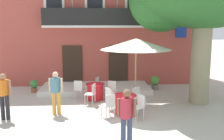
{
  "coord_description": "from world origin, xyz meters",
  "views": [
    {
      "loc": [
        -0.96,
        -9.2,
        3.27
      ],
      "look_at": [
        -0.17,
        2.53,
        1.3
      ],
      "focal_mm": 40.36,
      "sensor_mm": 36.0,
      "label": 1
    }
  ],
  "objects_px": {
    "cafe_chair_near_tree_1": "(139,105)",
    "cafe_chair_middle_2": "(92,93)",
    "cafe_chair_middle_1": "(79,88)",
    "ground_planter_left": "(34,85)",
    "cafe_chair_middle_0": "(99,85)",
    "pedestrian_near_entrance": "(56,90)",
    "cafe_table_near_tree": "(125,104)",
    "cafe_chair_near_tree_2": "(138,97)",
    "cafe_chair_near_tree_3": "(111,97)",
    "cafe_umbrella": "(136,44)",
    "pedestrian_by_tree": "(4,94)",
    "cafe_table_middle": "(95,92)",
    "ground_planter_right": "(155,82)",
    "pedestrian_mid_plaza": "(127,115)",
    "cafe_chair_middle_3": "(111,90)",
    "cafe_chair_near_tree_0": "(109,104)"
  },
  "relations": [
    {
      "from": "cafe_chair_middle_0",
      "to": "cafe_chair_middle_3",
      "type": "xyz_separation_m",
      "value": [
        0.52,
        -0.95,
        0.0
      ]
    },
    {
      "from": "cafe_chair_near_tree_1",
      "to": "ground_planter_left",
      "type": "xyz_separation_m",
      "value": [
        -4.69,
        4.2,
        -0.17
      ]
    },
    {
      "from": "cafe_chair_near_tree_0",
      "to": "cafe_chair_middle_0",
      "type": "xyz_separation_m",
      "value": [
        -0.3,
        3.13,
        0.0
      ]
    },
    {
      "from": "cafe_chair_middle_1",
      "to": "ground_planter_right",
      "type": "height_order",
      "value": "cafe_chair_middle_1"
    },
    {
      "from": "cafe_table_middle",
      "to": "ground_planter_right",
      "type": "bearing_deg",
      "value": 29.19
    },
    {
      "from": "ground_planter_right",
      "to": "pedestrian_near_entrance",
      "type": "height_order",
      "value": "pedestrian_near_entrance"
    },
    {
      "from": "cafe_chair_near_tree_2",
      "to": "pedestrian_by_tree",
      "type": "relative_size",
      "value": 0.54
    },
    {
      "from": "cafe_chair_near_tree_2",
      "to": "cafe_chair_middle_2",
      "type": "bearing_deg",
      "value": 157.62
    },
    {
      "from": "cafe_table_middle",
      "to": "cafe_chair_middle_2",
      "type": "distance_m",
      "value": 0.77
    },
    {
      "from": "cafe_chair_near_tree_3",
      "to": "ground_planter_left",
      "type": "xyz_separation_m",
      "value": [
        -3.75,
        3.02,
        -0.17
      ]
    },
    {
      "from": "cafe_chair_near_tree_2",
      "to": "cafe_chair_middle_0",
      "type": "distance_m",
      "value": 2.69
    },
    {
      "from": "cafe_chair_near_tree_1",
      "to": "cafe_chair_middle_2",
      "type": "distance_m",
      "value": 2.54
    },
    {
      "from": "cafe_chair_near_tree_2",
      "to": "ground_planter_left",
      "type": "bearing_deg",
      "value": 147.48
    },
    {
      "from": "pedestrian_near_entrance",
      "to": "cafe_table_near_tree",
      "type": "bearing_deg",
      "value": -3.71
    },
    {
      "from": "cafe_chair_middle_2",
      "to": "ground_planter_right",
      "type": "bearing_deg",
      "value": 36.93
    },
    {
      "from": "cafe_chair_middle_2",
      "to": "ground_planter_left",
      "type": "bearing_deg",
      "value": 142.09
    },
    {
      "from": "cafe_chair_middle_0",
      "to": "cafe_table_middle",
      "type": "bearing_deg",
      "value": -105.13
    },
    {
      "from": "cafe_umbrella",
      "to": "cafe_chair_near_tree_3",
      "type": "bearing_deg",
      "value": -160.72
    },
    {
      "from": "cafe_chair_middle_3",
      "to": "pedestrian_mid_plaza",
      "type": "height_order",
      "value": "pedestrian_mid_plaza"
    },
    {
      "from": "ground_planter_right",
      "to": "cafe_table_near_tree",
      "type": "bearing_deg",
      "value": -118.68
    },
    {
      "from": "cafe_chair_middle_1",
      "to": "ground_planter_left",
      "type": "height_order",
      "value": "cafe_chair_middle_1"
    },
    {
      "from": "cafe_table_near_tree",
      "to": "cafe_chair_near_tree_2",
      "type": "xyz_separation_m",
      "value": [
        0.57,
        0.49,
        0.14
      ]
    },
    {
      "from": "cafe_table_middle",
      "to": "cafe_chair_middle_3",
      "type": "distance_m",
      "value": 0.77
    },
    {
      "from": "cafe_chair_near_tree_2",
      "to": "cafe_chair_middle_3",
      "type": "bearing_deg",
      "value": 127.53
    },
    {
      "from": "cafe_chair_near_tree_1",
      "to": "ground_planter_right",
      "type": "xyz_separation_m",
      "value": [
        1.65,
        4.41,
        -0.12
      ]
    },
    {
      "from": "cafe_chair_middle_0",
      "to": "cafe_umbrella",
      "type": "relative_size",
      "value": 0.31
    },
    {
      "from": "cafe_table_middle",
      "to": "cafe_chair_middle_3",
      "type": "relative_size",
      "value": 0.95
    },
    {
      "from": "cafe_chair_middle_0",
      "to": "ground_planter_right",
      "type": "distance_m",
      "value": 3.19
    },
    {
      "from": "cafe_chair_middle_2",
      "to": "pedestrian_mid_plaza",
      "type": "height_order",
      "value": "pedestrian_mid_plaza"
    },
    {
      "from": "cafe_table_near_tree",
      "to": "cafe_chair_middle_0",
      "type": "bearing_deg",
      "value": 108.92
    },
    {
      "from": "cafe_chair_middle_3",
      "to": "cafe_umbrella",
      "type": "height_order",
      "value": "cafe_umbrella"
    },
    {
      "from": "cafe_table_near_tree",
      "to": "pedestrian_mid_plaza",
      "type": "height_order",
      "value": "pedestrian_mid_plaza"
    },
    {
      "from": "cafe_chair_middle_0",
      "to": "cafe_chair_near_tree_1",
      "type": "bearing_deg",
      "value": -67.97
    },
    {
      "from": "cafe_chair_near_tree_1",
      "to": "cafe_chair_near_tree_3",
      "type": "height_order",
      "value": "same"
    },
    {
      "from": "cafe_chair_near_tree_2",
      "to": "cafe_table_middle",
      "type": "height_order",
      "value": "cafe_chair_near_tree_2"
    },
    {
      "from": "cafe_chair_near_tree_2",
      "to": "cafe_chair_near_tree_3",
      "type": "height_order",
      "value": "same"
    },
    {
      "from": "cafe_table_near_tree",
      "to": "ground_planter_left",
      "type": "bearing_deg",
      "value": 140.03
    },
    {
      "from": "ground_planter_left",
      "to": "cafe_table_near_tree",
      "type": "bearing_deg",
      "value": -39.97
    },
    {
      "from": "cafe_chair_near_tree_3",
      "to": "pedestrian_by_tree",
      "type": "bearing_deg",
      "value": -167.47
    },
    {
      "from": "pedestrian_by_tree",
      "to": "cafe_table_middle",
      "type": "bearing_deg",
      "value": 35.37
    },
    {
      "from": "cafe_chair_middle_3",
      "to": "cafe_umbrella",
      "type": "distance_m",
      "value": 2.44
    },
    {
      "from": "cafe_table_near_tree",
      "to": "ground_planter_right",
      "type": "bearing_deg",
      "value": 61.32
    },
    {
      "from": "cafe_chair_near_tree_3",
      "to": "cafe_umbrella",
      "type": "bearing_deg",
      "value": 19.28
    },
    {
      "from": "cafe_chair_middle_1",
      "to": "cafe_chair_near_tree_2",
      "type": "bearing_deg",
      "value": -33.24
    },
    {
      "from": "cafe_table_near_tree",
      "to": "cafe_chair_middle_2",
      "type": "relative_size",
      "value": 0.95
    },
    {
      "from": "cafe_chair_near_tree_2",
      "to": "cafe_umbrella",
      "type": "xyz_separation_m",
      "value": [
        -0.02,
        0.43,
        2.08
      ]
    },
    {
      "from": "cafe_umbrella",
      "to": "cafe_chair_middle_1",
      "type": "bearing_deg",
      "value": 154.19
    },
    {
      "from": "cafe_chair_middle_1",
      "to": "cafe_chair_middle_0",
      "type": "bearing_deg",
      "value": 33.57
    },
    {
      "from": "cafe_chair_near_tree_3",
      "to": "cafe_table_middle",
      "type": "height_order",
      "value": "cafe_chair_near_tree_3"
    },
    {
      "from": "cafe_chair_middle_0",
      "to": "cafe_chair_middle_1",
      "type": "bearing_deg",
      "value": -146.43
    }
  ]
}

